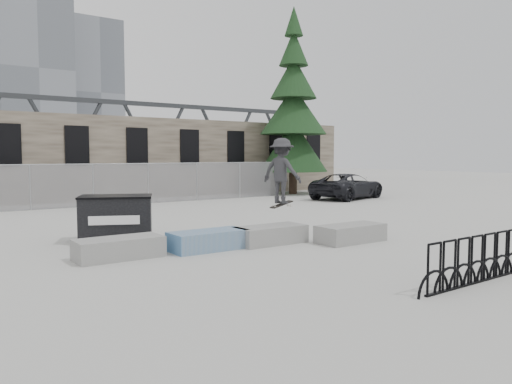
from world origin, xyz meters
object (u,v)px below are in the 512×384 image
spruce_tree (293,116)px  planter_offset (351,232)px  planter_far_left (119,247)px  dumpster (116,218)px  skateboarder (282,171)px  bike_rack (483,259)px  planter_center_left (209,239)px  suv (348,186)px  planter_center_right (270,234)px

spruce_tree → planter_offset: bearing=-124.2°
planter_far_left → dumpster: dumpster is taller
dumpster → planter_offset: bearing=-11.6°
skateboarder → spruce_tree: bearing=-61.0°
dumpster → bike_rack: (4.15, -8.42, -0.21)m
skateboarder → planter_far_left: bearing=69.8°
planter_far_left → dumpster: (0.77, 2.32, 0.39)m
spruce_tree → skateboarder: spruce_tree is taller
planter_offset → spruce_tree: (9.78, 14.36, 4.60)m
planter_far_left → bike_rack: bearing=-51.1°
spruce_tree → planter_center_left: bearing=-136.1°
planter_far_left → suv: 18.10m
planter_offset → skateboarder: size_ratio=1.00×
planter_center_right → spruce_tree: (11.76, 13.27, 4.60)m
planter_offset → skateboarder: 2.61m
planter_center_right → bike_rack: bearing=-81.4°
dumpster → suv: size_ratio=0.45×
suv → planter_far_left: bearing=102.9°
planter_far_left → planter_center_left: bearing=-6.9°
bike_rack → spruce_tree: bearing=60.0°
planter_far_left → skateboarder: bearing=0.2°
dumpster → bike_rack: size_ratio=0.56×
bike_rack → planter_center_left: bearing=114.6°
planter_far_left → spruce_tree: spruce_tree is taller
planter_far_left → spruce_tree: size_ratio=0.17×
suv → planter_offset: bearing=120.1°
planter_center_left → suv: size_ratio=0.40×
planter_center_right → planter_offset: (1.98, -1.09, 0.00)m
planter_center_right → suv: 14.88m
planter_center_left → planter_center_right: same height
planter_far_left → dumpster: size_ratio=0.88×
spruce_tree → suv: spruce_tree is taller
planter_center_right → skateboarder: skateboarder is taller
planter_center_left → bike_rack: bearing=-65.4°
bike_rack → dumpster: bearing=116.3°
spruce_tree → skateboarder: (-10.98, -12.78, -2.90)m
dumpster → skateboarder: bearing=-4.7°
planter_offset → bike_rack: 4.68m
spruce_tree → dumpster: bearing=-145.2°
planter_far_left → planter_center_left: 2.26m
planter_center_right → planter_offset: 2.26m
planter_offset → skateboarder: skateboarder is taller
skateboarder → suv: bearing=-73.9°
planter_offset → spruce_tree: 17.97m
dumpster → skateboarder: (4.08, -2.30, 1.31)m
suv → planter_center_right: bearing=111.7°
planter_center_right → planter_far_left: bearing=173.4°
planter_offset → planter_center_left: bearing=161.3°
bike_rack → suv: 18.23m
spruce_tree → planter_center_right: bearing=-131.5°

